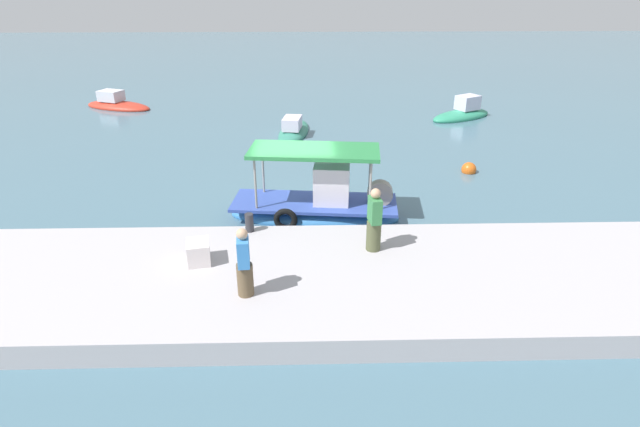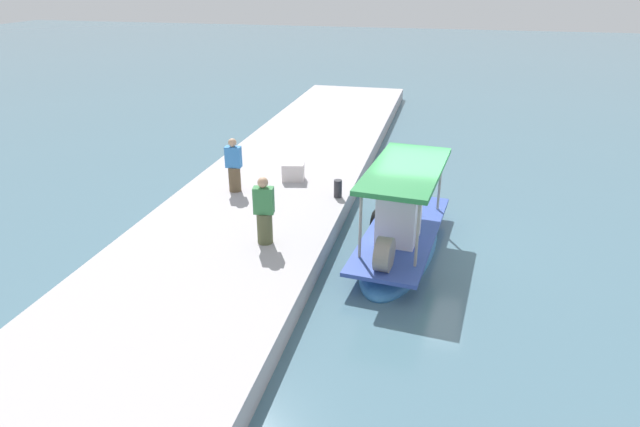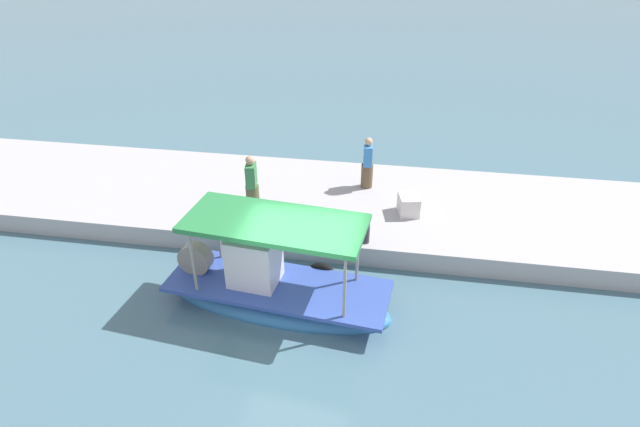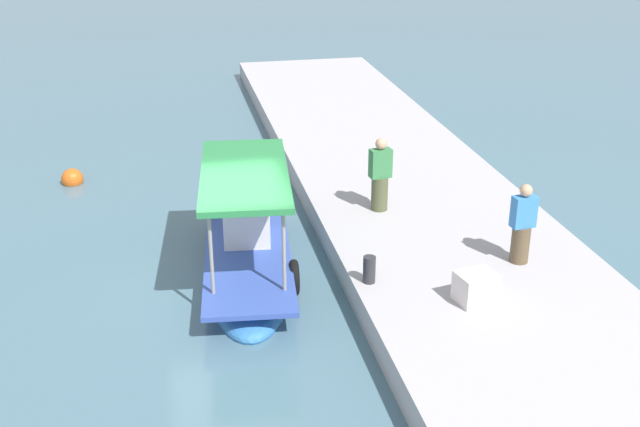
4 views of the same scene
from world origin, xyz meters
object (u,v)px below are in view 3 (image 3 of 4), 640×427
(fisherman_by_crate, at_px, (252,186))
(cargo_crate, at_px, (409,205))
(main_fishing_boat, at_px, (274,288))
(mooring_bollard, at_px, (365,233))
(fisherman_near_bollard, at_px, (367,165))

(fisherman_by_crate, distance_m, cargo_crate, 4.51)
(main_fishing_boat, distance_m, cargo_crate, 4.87)
(mooring_bollard, distance_m, cargo_crate, 2.02)
(main_fishing_boat, bearing_deg, cargo_crate, -129.11)
(mooring_bollard, bearing_deg, cargo_crate, -123.02)
(fisherman_near_bollard, distance_m, cargo_crate, 2.03)
(main_fishing_boat, height_order, mooring_bollard, main_fishing_boat)
(main_fishing_boat, distance_m, fisherman_by_crate, 3.63)
(fisherman_near_bollard, bearing_deg, cargo_crate, 132.10)
(main_fishing_boat, relative_size, cargo_crate, 8.11)
(main_fishing_boat, height_order, fisherman_by_crate, main_fishing_boat)
(main_fishing_boat, xyz_separation_m, mooring_bollard, (-1.96, -2.07, 0.43))
(fisherman_by_crate, height_order, mooring_bollard, fisherman_by_crate)
(mooring_bollard, relative_size, cargo_crate, 0.77)
(main_fishing_boat, bearing_deg, mooring_bollard, -133.41)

